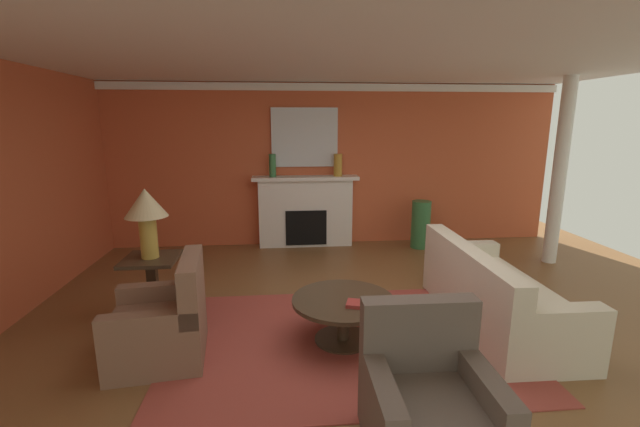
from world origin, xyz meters
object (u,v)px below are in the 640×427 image
(sofa, at_px, (493,297))
(coffee_table, at_px, (343,309))
(fireplace, at_px, (306,213))
(table_lamp, at_px, (146,210))
(vase_mantel_left, at_px, (272,166))
(vase_tall_corner, at_px, (421,224))
(armchair_facing_fireplace, at_px, (429,409))
(mantel_mirror, at_px, (305,137))
(armchair_near_window, at_px, (163,327))
(vase_mantel_right, at_px, (338,165))
(side_table, at_px, (153,284))

(sofa, distance_m, coffee_table, 1.66)
(fireplace, relative_size, table_lamp, 2.40)
(sofa, relative_size, coffee_table, 2.11)
(table_lamp, distance_m, vase_mantel_left, 2.87)
(vase_mantel_left, relative_size, vase_tall_corner, 0.47)
(armchair_facing_fireplace, relative_size, vase_mantel_left, 2.49)
(table_lamp, xyz_separation_m, vase_mantel_left, (1.28, 2.56, 0.19))
(fireplace, bearing_deg, mantel_mirror, 90.00)
(mantel_mirror, bearing_deg, table_lamp, -123.81)
(fireplace, bearing_deg, coffee_table, -87.12)
(armchair_near_window, distance_m, armchair_facing_fireplace, 2.40)
(vase_tall_corner, bearing_deg, fireplace, 171.30)
(armchair_near_window, xyz_separation_m, coffee_table, (1.67, 0.15, 0.03))
(table_lamp, bearing_deg, vase_mantel_right, 47.11)
(table_lamp, relative_size, vase_mantel_right, 2.00)
(coffee_table, bearing_deg, mantel_mirror, 92.78)
(coffee_table, distance_m, vase_mantel_right, 3.45)
(vase_mantel_right, relative_size, vase_tall_corner, 0.46)
(fireplace, relative_size, sofa, 0.85)
(armchair_near_window, height_order, table_lamp, table_lamp)
(table_lamp, height_order, vase_tall_corner, table_lamp)
(armchair_near_window, xyz_separation_m, table_lamp, (-0.32, 0.84, 0.92))
(mantel_mirror, xyz_separation_m, armchair_near_window, (-1.51, -3.57, -1.56))
(armchair_facing_fireplace, bearing_deg, mantel_mirror, 95.97)
(armchair_near_window, bearing_deg, table_lamp, 110.91)
(vase_tall_corner, bearing_deg, vase_mantel_left, 174.31)
(sofa, height_order, vase_tall_corner, sofa)
(fireplace, xyz_separation_m, armchair_near_window, (-1.51, -3.45, -0.27))
(armchair_near_window, xyz_separation_m, side_table, (-0.32, 0.84, 0.09))
(armchair_facing_fireplace, xyz_separation_m, vase_mantel_left, (-1.06, 4.70, 1.11))
(table_lamp, distance_m, vase_tall_corner, 4.51)
(mantel_mirror, height_order, vase_mantel_right, mantel_mirror)
(mantel_mirror, relative_size, coffee_table, 1.12)
(mantel_mirror, bearing_deg, sofa, -60.50)
(side_table, bearing_deg, mantel_mirror, 56.19)
(armchair_facing_fireplace, distance_m, side_table, 3.17)
(mantel_mirror, xyz_separation_m, table_lamp, (-1.83, -2.73, -0.64))
(fireplace, xyz_separation_m, sofa, (1.81, -3.08, -0.28))
(armchair_near_window, bearing_deg, coffee_table, 4.97)
(armchair_near_window, distance_m, coffee_table, 1.68)
(vase_tall_corner, bearing_deg, sofa, -93.02)
(coffee_table, relative_size, side_table, 1.43)
(table_lamp, relative_size, vase_mantel_left, 1.97)
(table_lamp, bearing_deg, armchair_near_window, -69.09)
(coffee_table, xyz_separation_m, side_table, (-1.99, 0.69, 0.06))
(side_table, xyz_separation_m, table_lamp, (0.00, 0.00, 0.82))
(vase_mantel_left, bearing_deg, armchair_near_window, -105.72)
(coffee_table, height_order, vase_mantel_right, vase_mantel_right)
(coffee_table, bearing_deg, fireplace, 92.88)
(armchair_facing_fireplace, relative_size, side_table, 1.36)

